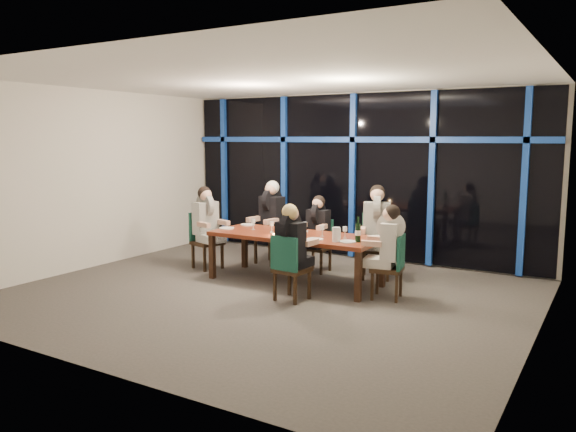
{
  "coord_description": "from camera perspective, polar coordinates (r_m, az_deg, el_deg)",
  "views": [
    {
      "loc": [
        4.19,
        -6.43,
        2.2
      ],
      "look_at": [
        0.0,
        0.6,
        1.05
      ],
      "focal_mm": 35.0,
      "sensor_mm": 36.0,
      "label": 1
    }
  ],
  "objects": [
    {
      "name": "diner_end_left",
      "position": [
        9.48,
        -8.27,
        0.06
      ],
      "size": [
        0.64,
        0.56,
        0.92
      ],
      "rotation": [
        0.0,
        0.0,
        1.27
      ],
      "color": "black",
      "rests_on": "ground"
    },
    {
      "name": "diner_near_mid",
      "position": [
        7.54,
        0.41,
        -2.21
      ],
      "size": [
        0.47,
        0.58,
        0.88
      ],
      "rotation": [
        0.0,
        0.0,
        3.05
      ],
      "color": "black",
      "rests_on": "ground"
    },
    {
      "name": "wine_glass_a",
      "position": [
        8.62,
        -1.67,
        -0.86
      ],
      "size": [
        0.06,
        0.06,
        0.17
      ],
      "color": "silver",
      "rests_on": "dining_table"
    },
    {
      "name": "chair_far_left",
      "position": [
        9.87,
        -1.46,
        -1.6
      ],
      "size": [
        0.53,
        0.53,
        0.99
      ],
      "rotation": [
        0.0,
        0.0,
        -0.17
      ],
      "color": "black",
      "rests_on": "ground"
    },
    {
      "name": "chair_far_mid",
      "position": [
        9.29,
        3.19,
        -2.69
      ],
      "size": [
        0.4,
        0.4,
        0.86
      ],
      "rotation": [
        0.0,
        0.0,
        -0.0
      ],
      "color": "black",
      "rests_on": "ground"
    },
    {
      "name": "plate_near_mid",
      "position": [
        8.02,
        2.75,
        -2.37
      ],
      "size": [
        0.24,
        0.24,
        0.01
      ],
      "primitive_type": "cylinder",
      "color": "white",
      "rests_on": "dining_table"
    },
    {
      "name": "plate_far_left",
      "position": [
        9.37,
        -4.11,
        -0.87
      ],
      "size": [
        0.24,
        0.24,
        0.01
      ],
      "primitive_type": "cylinder",
      "color": "white",
      "rests_on": "dining_table"
    },
    {
      "name": "wine_bottle",
      "position": [
        7.88,
        7.12,
        -1.65
      ],
      "size": [
        0.08,
        0.08,
        0.36
      ],
      "rotation": [
        0.0,
        0.0,
        0.02
      ],
      "color": "black",
      "rests_on": "dining_table"
    },
    {
      "name": "water_pitcher",
      "position": [
        7.87,
        4.92,
        -1.88
      ],
      "size": [
        0.13,
        0.11,
        0.2
      ],
      "rotation": [
        0.0,
        0.0,
        -0.43
      ],
      "color": "white",
      "rests_on": "dining_table"
    },
    {
      "name": "window_wall",
      "position": [
        10.27,
        6.75,
        4.32
      ],
      "size": [
        6.86,
        0.43,
        2.94
      ],
      "color": "black",
      "rests_on": "ground"
    },
    {
      "name": "plate_far_mid",
      "position": [
        8.69,
        1.26,
        -1.56
      ],
      "size": [
        0.24,
        0.24,
        0.01
      ],
      "primitive_type": "cylinder",
      "color": "white",
      "rests_on": "dining_table"
    },
    {
      "name": "wine_glass_b",
      "position": [
        8.45,
        1.7,
        -0.96
      ],
      "size": [
        0.07,
        0.07,
        0.19
      ],
      "color": "silver",
      "rests_on": "dining_table"
    },
    {
      "name": "wine_glass_c",
      "position": [
        8.28,
        3.5,
        -1.29
      ],
      "size": [
        0.06,
        0.06,
        0.16
      ],
      "color": "silver",
      "rests_on": "dining_table"
    },
    {
      "name": "diner_far_mid",
      "position": [
        9.16,
        3.0,
        -0.65
      ],
      "size": [
        0.43,
        0.53,
        0.84
      ],
      "rotation": [
        0.0,
        0.0,
        -0.0
      ],
      "color": "black",
      "rests_on": "ground"
    },
    {
      "name": "wine_glass_d",
      "position": [
        8.89,
        -3.56,
        -0.57
      ],
      "size": [
        0.07,
        0.07,
        0.17
      ],
      "color": "silver",
      "rests_on": "dining_table"
    },
    {
      "name": "chair_end_right",
      "position": [
        7.79,
        10.61,
        -4.77
      ],
      "size": [
        0.48,
        0.48,
        0.89
      ],
      "rotation": [
        0.0,
        0.0,
        4.88
      ],
      "color": "black",
      "rests_on": "ground"
    },
    {
      "name": "plate_far_right",
      "position": [
        8.3,
        8.89,
        -2.11
      ],
      "size": [
        0.24,
        0.24,
        0.01
      ],
      "primitive_type": "cylinder",
      "color": "white",
      "rests_on": "dining_table"
    },
    {
      "name": "plate_end_right",
      "position": [
        7.87,
        6.08,
        -2.6
      ],
      "size": [
        0.24,
        0.24,
        0.01
      ],
      "primitive_type": "cylinder",
      "color": "white",
      "rests_on": "dining_table"
    },
    {
      "name": "room",
      "position": [
        7.67,
        -2.31,
        6.69
      ],
      "size": [
        7.04,
        7.0,
        3.02
      ],
      "color": "#504B47",
      "rests_on": "ground"
    },
    {
      "name": "chair_near_mid",
      "position": [
        7.55,
        0.07,
        -4.98
      ],
      "size": [
        0.45,
        0.45,
        0.9
      ],
      "rotation": [
        0.0,
        0.0,
        3.05
      ],
      "color": "black",
      "rests_on": "ground"
    },
    {
      "name": "diner_far_left",
      "position": [
        9.75,
        -1.8,
        0.61
      ],
      "size": [
        0.54,
        0.65,
        0.97
      ],
      "rotation": [
        0.0,
        0.0,
        -0.17
      ],
      "color": "black",
      "rests_on": "ground"
    },
    {
      "name": "chair_far_right",
      "position": [
        8.97,
        8.97,
        -2.64
      ],
      "size": [
        0.6,
        0.6,
        1.0
      ],
      "rotation": [
        0.0,
        0.0,
        0.36
      ],
      "color": "black",
      "rests_on": "ground"
    },
    {
      "name": "wine_glass_e",
      "position": [
        8.15,
        5.81,
        -1.41
      ],
      "size": [
        0.07,
        0.07,
        0.17
      ],
      "color": "silver",
      "rests_on": "dining_table"
    },
    {
      "name": "diner_far_right",
      "position": [
        8.82,
        9.01,
        -0.21
      ],
      "size": [
        0.61,
        0.68,
        0.98
      ],
      "rotation": [
        0.0,
        0.0,
        0.36
      ],
      "color": "black",
      "rests_on": "ground"
    },
    {
      "name": "plate_end_left",
      "position": [
        9.04,
        -6.26,
        -1.23
      ],
      "size": [
        0.24,
        0.24,
        0.01
      ],
      "primitive_type": "cylinder",
      "color": "white",
      "rests_on": "dining_table"
    },
    {
      "name": "chair_end_left",
      "position": [
        9.6,
        -8.49,
        -2.12
      ],
      "size": [
        0.55,
        0.55,
        0.95
      ],
      "rotation": [
        0.0,
        0.0,
        1.27
      ],
      "color": "black",
      "rests_on": "ground"
    },
    {
      "name": "diner_end_right",
      "position": [
        7.74,
        10.13,
        -2.18
      ],
      "size": [
        0.59,
        0.48,
        0.86
      ],
      "rotation": [
        0.0,
        0.0,
        4.88
      ],
      "color": "silver",
      "rests_on": "ground"
    },
    {
      "name": "dining_table",
      "position": [
        8.49,
        0.69,
        -2.3
      ],
      "size": [
        2.6,
        1.0,
        0.75
      ],
      "color": "maroon",
      "rests_on": "ground"
    },
    {
      "name": "tea_light",
      "position": [
        8.34,
        -1.42,
        -1.91
      ],
      "size": [
        0.05,
        0.05,
        0.03
      ],
      "primitive_type": "cylinder",
      "color": "#FF9C4C",
      "rests_on": "dining_table"
    }
  ]
}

